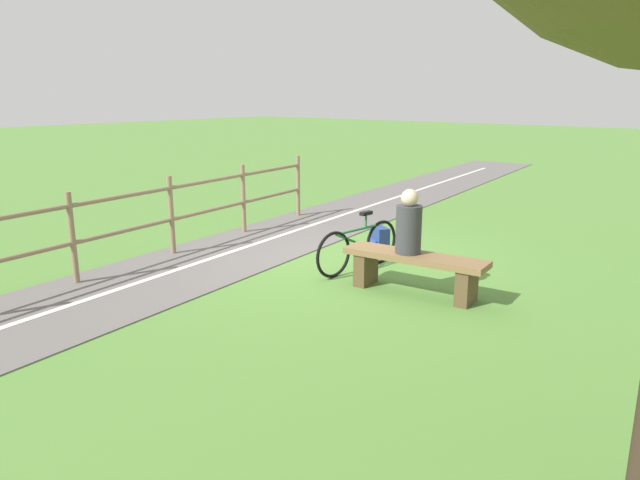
{
  "coord_description": "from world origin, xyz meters",
  "views": [
    {
      "loc": [
        -5.12,
        6.79,
        2.45
      ],
      "look_at": [
        -1.11,
        1.77,
        0.84
      ],
      "focal_mm": 32.93,
      "sensor_mm": 36.0,
      "label": 1
    }
  ],
  "objects_px": {
    "bicycle": "(358,247)",
    "person_seated": "(409,225)",
    "bench": "(414,266)",
    "backpack": "(379,241)"
  },
  "relations": [
    {
      "from": "bench",
      "to": "person_seated",
      "type": "relative_size",
      "value": 2.3
    },
    {
      "from": "bench",
      "to": "bicycle",
      "type": "distance_m",
      "value": 1.18
    },
    {
      "from": "bench",
      "to": "backpack",
      "type": "distance_m",
      "value": 1.83
    },
    {
      "from": "person_seated",
      "to": "backpack",
      "type": "xyz_separation_m",
      "value": [
        1.23,
        -1.26,
        -0.65
      ]
    },
    {
      "from": "person_seated",
      "to": "bicycle",
      "type": "relative_size",
      "value": 0.49
    },
    {
      "from": "person_seated",
      "to": "bicycle",
      "type": "height_order",
      "value": "person_seated"
    },
    {
      "from": "bicycle",
      "to": "person_seated",
      "type": "bearing_deg",
      "value": 75.99
    },
    {
      "from": "bench",
      "to": "bicycle",
      "type": "height_order",
      "value": "bicycle"
    },
    {
      "from": "person_seated",
      "to": "bicycle",
      "type": "xyz_separation_m",
      "value": [
        1.02,
        -0.4,
        -0.52
      ]
    },
    {
      "from": "bench",
      "to": "bicycle",
      "type": "xyz_separation_m",
      "value": [
        1.12,
        -0.39,
        -0.01
      ]
    }
  ]
}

